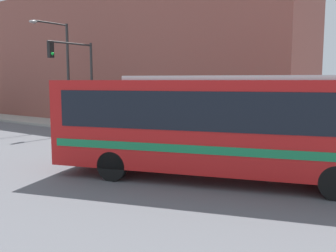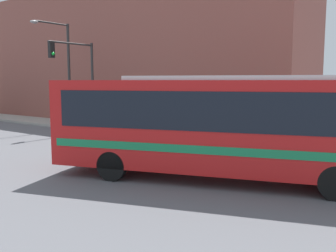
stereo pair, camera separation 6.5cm
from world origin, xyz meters
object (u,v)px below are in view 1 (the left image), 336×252
traffic_light_pole (77,70)px  parking_meter (130,116)px  city_bus (228,121)px  fire_hydrant (243,136)px  street_lamp (63,64)px

traffic_light_pole → parking_meter: bearing=-73.5°
city_bus → fire_hydrant: size_ratio=15.35×
city_bus → street_lamp: street_lamp is taller
city_bus → fire_hydrant: bearing=1.7°
city_bus → traffic_light_pole: size_ratio=2.13×
parking_meter → street_lamp: 6.43m
traffic_light_pole → street_lamp: street_lamp is taller
traffic_light_pole → street_lamp: (0.81, 2.35, 0.40)m
fire_hydrant → parking_meter: bearing=90.0°
parking_meter → street_lamp: (-0.17, 5.63, 3.12)m
city_bus → traffic_light_pole: (4.84, 12.48, 1.90)m
traffic_light_pole → fire_hydrant: bearing=-84.6°
fire_hydrant → traffic_light_pole: 10.90m
city_bus → fire_hydrant: (5.81, 2.12, -1.36)m
parking_meter → street_lamp: bearing=91.7°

